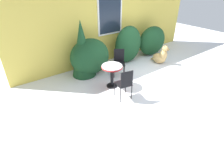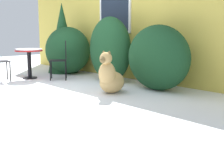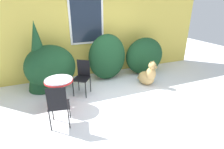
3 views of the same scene
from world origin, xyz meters
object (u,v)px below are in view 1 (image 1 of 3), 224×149
patio_table (112,70)px  patio_chair_near_table (119,61)px  patio_chair_far_side (125,83)px  dog (161,57)px

patio_table → patio_chair_near_table: patio_chair_near_table is taller
patio_table → patio_chair_far_side: 0.74m
patio_chair_near_table → patio_chair_far_side: size_ratio=1.00×
patio_chair_near_table → dog: 1.94m
patio_table → patio_chair_far_side: patio_chair_far_side is taller
patio_table → patio_chair_near_table: (0.64, 0.48, -0.06)m
patio_table → dog: dog is taller
dog → patio_table: bearing=171.9°
patio_chair_far_side → dog: bearing=-148.0°
patio_chair_far_side → dog: 2.86m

